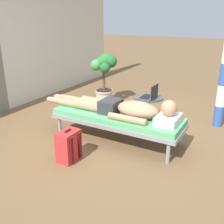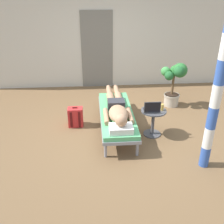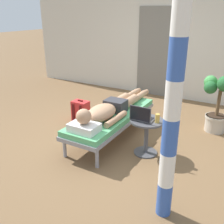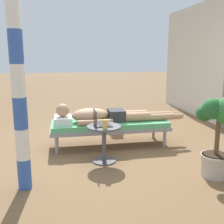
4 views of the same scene
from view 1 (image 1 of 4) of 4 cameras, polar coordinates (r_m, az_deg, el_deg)
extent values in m
plane|color=brown|center=(4.05, 1.68, -5.49)|extent=(40.00, 40.00, 0.00)
cylinder|color=gray|center=(4.17, -11.28, -3.00)|extent=(0.05, 0.05, 0.28)
cylinder|color=gray|center=(4.56, -6.89, -0.68)|extent=(0.05, 0.05, 0.28)
cylinder|color=gray|center=(3.39, 12.09, -8.72)|extent=(0.05, 0.05, 0.28)
cylinder|color=gray|center=(3.86, 14.60, -5.20)|extent=(0.05, 0.05, 0.28)
cube|color=gray|center=(3.85, 1.16, -1.86)|extent=(0.64, 1.94, 0.06)
cube|color=#59B272|center=(3.82, 1.17, -0.89)|extent=(0.62, 1.90, 0.08)
cube|color=white|center=(3.52, 12.10, -1.61)|extent=(0.40, 0.28, 0.11)
sphere|color=tan|center=(3.46, 12.30, 0.85)|extent=(0.21, 0.21, 0.21)
ellipsoid|color=tan|center=(3.64, 5.59, 0.51)|extent=(0.35, 0.60, 0.23)
cylinder|color=tan|center=(3.50, 3.32, -1.50)|extent=(0.09, 0.55, 0.09)
cylinder|color=tan|center=(3.87, 6.21, 0.61)|extent=(0.09, 0.55, 0.09)
cube|color=#333338|center=(3.83, -0.30, 1.30)|extent=(0.33, 0.26, 0.19)
cylinder|color=tan|center=(3.94, -5.22, 1.46)|extent=(0.15, 0.42, 0.15)
cylinder|color=tan|center=(4.19, -10.07, 2.11)|extent=(0.11, 0.44, 0.11)
ellipsoid|color=tan|center=(4.38, -13.02, 2.61)|extent=(0.09, 0.20, 0.10)
cylinder|color=tan|center=(4.07, -3.87, 2.13)|extent=(0.15, 0.42, 0.15)
cylinder|color=tan|center=(4.32, -8.66, 2.73)|extent=(0.11, 0.44, 0.11)
ellipsoid|color=tan|center=(4.50, -11.58, 3.19)|extent=(0.09, 0.20, 0.10)
cylinder|color=#4C4C51|center=(4.46, 7.61, -3.04)|extent=(0.34, 0.34, 0.02)
cylinder|color=#4C4C51|center=(4.37, 7.76, -0.04)|extent=(0.06, 0.06, 0.48)
cylinder|color=#4C4C51|center=(4.28, 7.92, 3.13)|extent=(0.48, 0.48, 0.02)
cube|color=#4C4C51|center=(4.23, 7.63, 3.19)|extent=(0.31, 0.22, 0.02)
cube|color=black|center=(4.23, 7.51, 3.34)|extent=(0.27, 0.15, 0.00)
cube|color=#4C4C51|center=(4.15, 9.19, 4.44)|extent=(0.31, 0.01, 0.21)
cube|color=black|center=(4.15, 9.29, 4.42)|extent=(0.29, 0.00, 0.19)
cylinder|color=gold|center=(4.40, 8.83, 4.53)|extent=(0.06, 0.06, 0.12)
cube|color=red|center=(3.40, -9.38, -7.28)|extent=(0.30, 0.20, 0.40)
cube|color=red|center=(3.51, -10.87, -7.81)|extent=(0.23, 0.04, 0.18)
cube|color=#531212|center=(3.29, -8.73, -8.32)|extent=(0.04, 0.02, 0.34)
cube|color=#531212|center=(3.40, -7.02, -7.19)|extent=(0.04, 0.02, 0.34)
cube|color=#531212|center=(3.31, -9.59, -4.03)|extent=(0.10, 0.02, 0.02)
cylinder|color=#BFB29E|center=(5.58, -1.74, 3.39)|extent=(0.34, 0.34, 0.28)
cylinder|color=#BFB29E|center=(5.54, -1.76, 4.57)|extent=(0.37, 0.37, 0.04)
cylinder|color=#332319|center=(5.54, -1.76, 4.82)|extent=(0.31, 0.31, 0.01)
cylinder|color=brown|center=(5.48, -1.78, 7.02)|extent=(0.06, 0.06, 0.45)
sphere|color=#2D7233|center=(5.54, -1.27, 10.95)|extent=(0.33, 0.33, 0.33)
sphere|color=#2D7233|center=(5.52, -2.37, 10.58)|extent=(0.26, 0.26, 0.26)
sphere|color=#429347|center=(5.30, -3.51, 10.14)|extent=(0.22, 0.22, 0.22)
sphere|color=#23602D|center=(5.25, -1.57, 9.57)|extent=(0.21, 0.21, 0.21)
sphere|color=#23602D|center=(5.40, -0.23, 10.90)|extent=(0.25, 0.25, 0.25)
cylinder|color=#3359B2|center=(4.75, 22.10, -0.77)|extent=(0.15, 0.15, 0.35)
cylinder|color=white|center=(4.64, 22.67, 3.28)|extent=(0.15, 0.15, 0.35)
camera|label=2|loc=(4.05, 81.97, 17.48)|focal=42.24mm
camera|label=3|loc=(5.30, 49.64, 15.56)|focal=41.35mm
camera|label=4|loc=(7.54, 23.71, 16.66)|focal=43.97mm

